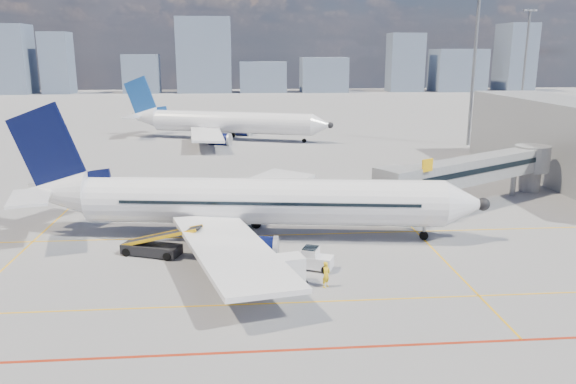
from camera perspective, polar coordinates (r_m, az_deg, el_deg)
name	(u,v)px	position (r m, az deg, el deg)	size (l,w,h in m)	color
ground	(268,269)	(42.93, -2.09, -7.83)	(420.00, 420.00, 0.00)	gray
apron_markings	(262,290)	(39.31, -2.66, -9.96)	(90.00, 35.12, 0.01)	#EBA70C
jet_bridge	(479,170)	(63.30, 18.87, 2.14)	(23.55, 15.78, 6.30)	#919498
floodlight_mast_ne	(474,66)	(102.83, 18.37, 12.04)	(3.20, 0.61, 25.45)	slate
floodlight_mast_far	(525,62)	(145.99, 22.95, 12.06)	(3.20, 0.61, 25.45)	slate
distant_skyline	(259,64)	(229.97, -2.97, 12.86)	(240.58, 15.98, 29.10)	slate
main_aircraft	(244,202)	(49.30, -4.51, -1.00)	(41.59, 36.10, 12.18)	white
second_aircraft	(224,122)	(105.61, -6.56, 7.04)	(39.38, 33.54, 11.84)	white
baggage_tug	(314,259)	(42.65, 2.70, -6.80)	(2.82, 2.32, 1.71)	white
cargo_dolly	(278,271)	(39.51, -1.05, -7.98)	(4.20, 2.59, 2.14)	black
belt_loader	(153,247)	(46.71, -13.53, -5.44)	(6.86, 3.78, 2.79)	black
ramp_worker	(326,275)	(39.55, 3.90, -8.37)	(0.68, 0.45, 1.87)	yellow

